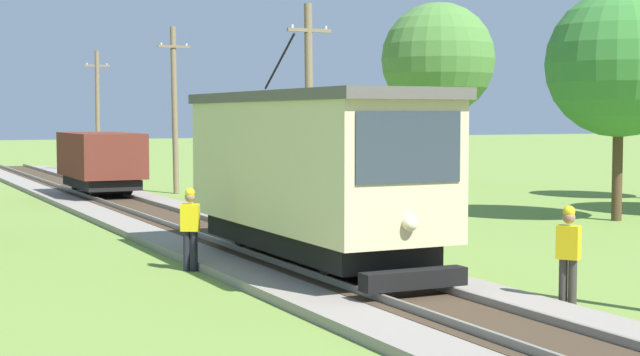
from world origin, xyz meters
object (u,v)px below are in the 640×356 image
(freight_car, at_px, (101,160))
(tree_right_near, at_px, (438,60))
(utility_pole_mid, at_px, (309,112))
(track_worker, at_px, (568,252))
(second_worker, at_px, (190,225))
(tree_horizon, at_px, (619,64))
(utility_pole_distant, at_px, (98,111))
(red_tram, at_px, (311,169))
(utility_pole_far, at_px, (175,108))

(freight_car, relative_size, tree_right_near, 0.61)
(utility_pole_mid, relative_size, track_worker, 3.72)
(second_worker, bearing_deg, tree_horizon, -45.81)
(utility_pole_distant, height_order, tree_right_near, tree_right_near)
(tree_horizon, bearing_deg, tree_right_near, 78.91)
(red_tram, height_order, freight_car, red_tram)
(utility_pole_mid, bearing_deg, utility_pole_far, 90.00)
(utility_pole_distant, bearing_deg, tree_right_near, -51.94)
(utility_pole_far, height_order, second_worker, utility_pole_far)
(utility_pole_far, height_order, tree_horizon, tree_horizon)
(red_tram, bearing_deg, second_worker, 151.10)
(red_tram, height_order, utility_pole_far, utility_pole_far)
(second_worker, bearing_deg, freight_car, 24.01)
(red_tram, bearing_deg, tree_right_near, 51.09)
(utility_pole_far, bearing_deg, utility_pole_distant, 90.00)
(second_worker, bearing_deg, utility_pole_far, 14.71)
(second_worker, distance_m, tree_right_near, 26.24)
(red_tram, relative_size, utility_pole_far, 1.21)
(red_tram, xyz_separation_m, utility_pole_far, (3.59, 21.01, 1.42))
(red_tram, bearing_deg, utility_pole_distant, 84.19)
(second_worker, bearing_deg, utility_pole_mid, -11.09)
(track_worker, distance_m, tree_right_near, 28.85)
(tree_horizon, bearing_deg, utility_pole_mid, 162.66)
(track_worker, bearing_deg, utility_pole_distant, -126.39)
(utility_pole_mid, bearing_deg, tree_horizon, -17.34)
(utility_pole_distant, bearing_deg, red_tram, -95.81)
(red_tram, bearing_deg, tree_horizon, 20.20)
(utility_pole_distant, bearing_deg, utility_pole_mid, -90.00)
(red_tram, xyz_separation_m, tree_horizon, (12.92, 4.75, 2.73))
(second_worker, xyz_separation_m, tree_horizon, (15.17, 3.51, 3.94))
(utility_pole_distant, xyz_separation_m, track_worker, (-1.25, -40.66, -2.55))
(utility_pole_distant, bearing_deg, utility_pole_far, -90.00)
(tree_right_near, bearing_deg, utility_pole_far, 173.49)
(freight_car, xyz_separation_m, tree_right_near, (15.84, 0.48, 4.33))
(tree_horizon, bearing_deg, track_worker, -136.17)
(red_tram, distance_m, tree_right_near, 25.47)
(red_tram, bearing_deg, freight_car, 90.01)
(red_tram, distance_m, tree_horizon, 14.03)
(red_tram, distance_m, freight_car, 19.14)
(utility_pole_mid, xyz_separation_m, utility_pole_far, (0.00, 13.34, 0.21))
(red_tram, xyz_separation_m, second_worker, (-2.25, 1.24, -1.21))
(red_tram, xyz_separation_m, utility_pole_mid, (3.59, 7.67, 1.22))
(tree_right_near, bearing_deg, tree_horizon, -101.09)
(red_tram, height_order, tree_right_near, tree_right_near)
(track_worker, xyz_separation_m, second_worker, (-4.59, 6.65, 0.00))
(utility_pole_distant, relative_size, tree_horizon, 0.95)
(track_worker, bearing_deg, tree_horizon, -170.80)
(track_worker, xyz_separation_m, tree_horizon, (10.58, 10.16, 3.94))
(utility_pole_far, bearing_deg, freight_car, -152.40)
(utility_pole_mid, height_order, second_worker, utility_pole_mid)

